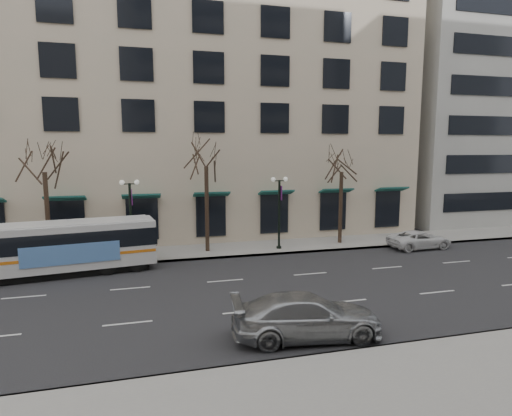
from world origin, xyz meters
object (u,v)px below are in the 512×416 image
object	(u,v)px
city_bus	(55,247)
white_pickup	(419,240)
tree_far_mid	(206,153)
lamp_post_left	(131,215)
tree_far_left	(43,156)
tree_far_right	(342,159)
silver_car	(307,316)
lamp_post_right	(279,209)

from	to	relation	value
city_bus	white_pickup	size ratio (longest dim) A/B	2.49
tree_far_mid	lamp_post_left	distance (m)	6.40
tree_far_left	tree_far_right	distance (m)	20.00
city_bus	white_pickup	xyz separation A→B (m)	(24.16, 0.41, -1.02)
lamp_post_left	white_pickup	distance (m)	20.25
tree_far_left	lamp_post_left	distance (m)	6.29
white_pickup	silver_car	bearing A→B (deg)	129.32
lamp_post_right	lamp_post_left	bearing A→B (deg)	180.00
silver_car	city_bus	bearing A→B (deg)	50.65
lamp_post_left	lamp_post_right	distance (m)	10.00
tree_far_mid	silver_car	bearing A→B (deg)	-83.10
white_pickup	tree_far_left	bearing A→B (deg)	82.34
tree_far_left	lamp_post_left	bearing A→B (deg)	-6.83
silver_car	tree_far_left	bearing A→B (deg)	46.06
city_bus	lamp_post_right	bearing A→B (deg)	1.70
lamp_post_right	tree_far_mid	bearing A→B (deg)	173.17
tree_far_right	lamp_post_left	size ratio (longest dim) A/B	1.55
tree_far_right	lamp_post_left	world-z (taller)	tree_far_right
tree_far_left	white_pickup	xyz separation A→B (m)	(25.03, -2.60, -6.06)
tree_far_mid	city_bus	size ratio (longest dim) A/B	0.75
tree_far_left	tree_far_right	size ratio (longest dim) A/B	1.03
lamp_post_left	white_pickup	xyz separation A→B (m)	(20.02, -2.00, -2.31)
tree_far_mid	silver_car	distance (m)	15.53
tree_far_mid	silver_car	xyz separation A→B (m)	(1.72, -14.19, -6.07)
tree_far_left	white_pickup	size ratio (longest dim) A/B	1.82
lamp_post_left	tree_far_mid	bearing A→B (deg)	6.85
lamp_post_left	lamp_post_right	bearing A→B (deg)	0.00
tree_far_right	lamp_post_left	xyz separation A→B (m)	(-14.99, -0.60, -3.48)
lamp_post_right	white_pickup	size ratio (longest dim) A/B	1.14
lamp_post_left	white_pickup	size ratio (longest dim) A/B	1.14
city_bus	white_pickup	world-z (taller)	city_bus
city_bus	lamp_post_left	bearing A→B (deg)	22.26
tree_far_mid	tree_far_left	bearing A→B (deg)	-180.00
tree_far_mid	city_bus	world-z (taller)	tree_far_mid
white_pickup	tree_far_mid	bearing A→B (deg)	78.46
tree_far_left	lamp_post_right	bearing A→B (deg)	-2.29
tree_far_mid	lamp_post_right	xyz separation A→B (m)	(5.01, -0.60, -3.96)
tree_far_left	lamp_post_right	xyz separation A→B (m)	(15.01, -0.60, -3.75)
tree_far_left	tree_far_mid	world-z (taller)	tree_far_mid
tree_far_left	tree_far_mid	size ratio (longest dim) A/B	0.98
lamp_post_right	city_bus	bearing A→B (deg)	-170.32
tree_far_right	silver_car	xyz separation A→B (m)	(-8.28, -14.19, -5.58)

